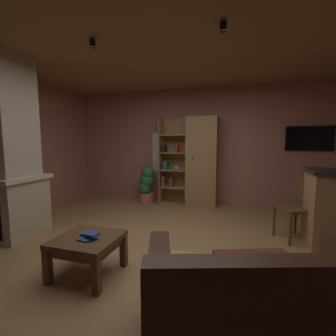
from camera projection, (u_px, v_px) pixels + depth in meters
floor at (159, 254)px, 3.01m from camera, size 5.90×5.28×0.02m
wall_back at (197, 146)px, 5.40m from camera, size 6.02×0.06×2.61m
ceiling at (158, 37)px, 2.72m from camera, size 5.90×5.28×0.02m
window_pane_back at (168, 152)px, 5.59m from camera, size 0.78×0.01×0.92m
stone_fireplace at (3, 158)px, 3.48m from camera, size 1.03×0.81×2.61m
bookshelf_cabinet at (198, 162)px, 5.16m from camera, size 1.26×0.41×1.94m
leather_couch at (267, 313)px, 1.53m from camera, size 1.78×1.33×0.84m
coffee_table at (88, 245)px, 2.49m from camera, size 0.64×0.61×0.42m
table_book_0 at (85, 239)px, 2.40m from camera, size 0.15×0.11×0.02m
table_book_1 at (87, 234)px, 2.49m from camera, size 0.13×0.12×0.02m
table_book_2 at (92, 234)px, 2.42m from camera, size 0.15×0.12×0.03m
dining_chair at (299, 204)px, 3.38m from camera, size 0.57×0.57×0.92m
potted_floor_plant at (146, 184)px, 5.45m from camera, size 0.38×0.35×0.87m
wall_mounted_tv at (309, 138)px, 4.66m from camera, size 0.86×0.06×0.49m
track_light_spot_1 at (92, 43)px, 2.71m from camera, size 0.07×0.07×0.09m
track_light_spot_2 at (223, 27)px, 2.32m from camera, size 0.07×0.07×0.09m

